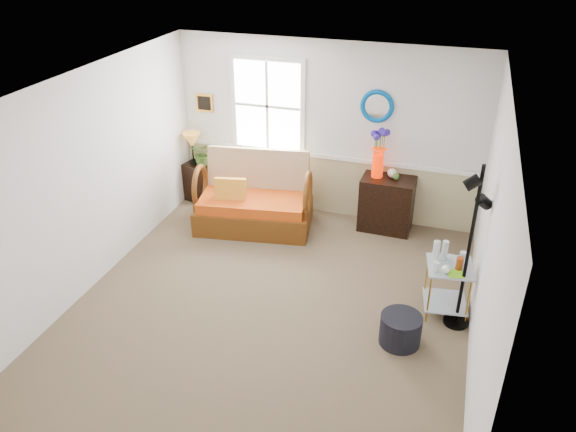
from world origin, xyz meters
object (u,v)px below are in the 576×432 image
(lamp_stand, at_px, (198,181))
(cabinet, at_px, (387,204))
(ottoman, at_px, (400,330))
(side_table, at_px, (447,289))
(floor_lamp, at_px, (469,250))
(loveseat, at_px, (254,194))

(lamp_stand, bearing_deg, cabinet, -1.06)
(lamp_stand, relative_size, cabinet, 0.77)
(cabinet, relative_size, ottoman, 1.78)
(lamp_stand, height_order, side_table, side_table)
(side_table, distance_m, ottoman, 0.81)
(side_table, xyz_separation_m, ottoman, (-0.42, -0.68, -0.15))
(lamp_stand, distance_m, floor_lamp, 4.65)
(cabinet, xyz_separation_m, ottoman, (0.55, -2.44, -0.23))
(cabinet, relative_size, side_table, 1.25)
(loveseat, xyz_separation_m, cabinet, (1.84, 0.53, -0.14))
(lamp_stand, xyz_separation_m, cabinet, (3.03, -0.06, 0.09))
(lamp_stand, relative_size, ottoman, 1.37)
(lamp_stand, bearing_deg, floor_lamp, -25.50)
(lamp_stand, distance_m, side_table, 4.39)
(cabinet, height_order, ottoman, cabinet)
(loveseat, bearing_deg, lamp_stand, 144.63)
(loveseat, distance_m, cabinet, 1.92)
(cabinet, bearing_deg, loveseat, -162.43)
(cabinet, xyz_separation_m, floor_lamp, (1.12, -1.92, 0.58))
(lamp_stand, height_order, floor_lamp, floor_lamp)
(lamp_stand, height_order, ottoman, lamp_stand)
(loveseat, xyz_separation_m, lamp_stand, (-1.19, 0.58, -0.23))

